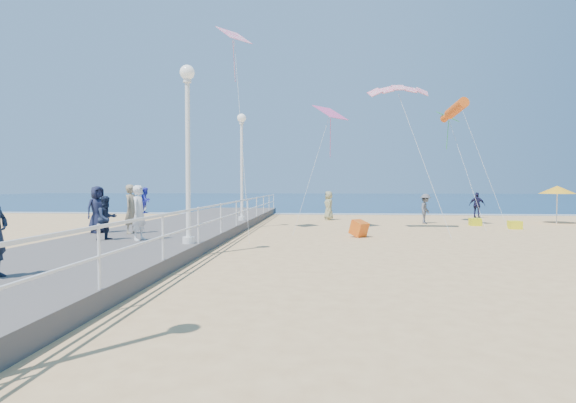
# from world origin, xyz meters

# --- Properties ---
(ground) EXTENTS (160.00, 160.00, 0.00)m
(ground) POSITION_xyz_m (0.00, 0.00, 0.00)
(ground) COLOR #ECBE7B
(ground) RESTS_ON ground
(ocean) EXTENTS (160.00, 90.00, 0.05)m
(ocean) POSITION_xyz_m (0.00, 65.00, 0.01)
(ocean) COLOR #0D2A4E
(ocean) RESTS_ON ground
(surf_line) EXTENTS (160.00, 1.20, 0.04)m
(surf_line) POSITION_xyz_m (0.00, 20.50, 0.03)
(surf_line) COLOR silver
(surf_line) RESTS_ON ground
(boardwalk) EXTENTS (5.00, 44.00, 0.40)m
(boardwalk) POSITION_xyz_m (-7.50, 0.00, 0.20)
(boardwalk) COLOR #67615D
(boardwalk) RESTS_ON ground
(railing) EXTENTS (0.05, 42.00, 0.55)m
(railing) POSITION_xyz_m (-5.05, 0.00, 1.25)
(railing) COLOR white
(railing) RESTS_ON boardwalk
(lamp_post_mid) EXTENTS (0.44, 0.44, 5.32)m
(lamp_post_mid) POSITION_xyz_m (-5.35, 0.00, 3.66)
(lamp_post_mid) COLOR white
(lamp_post_mid) RESTS_ON boardwalk
(lamp_post_far) EXTENTS (0.44, 0.44, 5.32)m
(lamp_post_far) POSITION_xyz_m (-5.35, 9.00, 3.66)
(lamp_post_far) COLOR white
(lamp_post_far) RESTS_ON boardwalk
(woman_holding_toddler) EXTENTS (0.53, 0.70, 1.75)m
(woman_holding_toddler) POSITION_xyz_m (-7.12, 0.62, 1.28)
(woman_holding_toddler) COLOR white
(woman_holding_toddler) RESTS_ON boardwalk
(toddler_held) EXTENTS (0.38, 0.45, 0.83)m
(toddler_held) POSITION_xyz_m (-6.97, 0.77, 1.67)
(toddler_held) COLOR #383DD2
(toddler_held) RESTS_ON boardwalk
(spectator_4) EXTENTS (0.93, 1.01, 1.73)m
(spectator_4) POSITION_xyz_m (-9.60, 2.74, 1.26)
(spectator_4) COLOR #191E38
(spectator_4) RESTS_ON boardwalk
(spectator_6) EXTENTS (0.53, 0.71, 1.78)m
(spectator_6) POSITION_xyz_m (-8.24, 2.60, 1.29)
(spectator_6) COLOR gray
(spectator_6) RESTS_ON boardwalk
(spectator_7) EXTENTS (0.81, 0.86, 1.41)m
(spectator_7) POSITION_xyz_m (-8.20, 0.62, 1.11)
(spectator_7) COLOR #1B253C
(spectator_7) RESTS_ON boardwalk
(beach_walker_a) EXTENTS (1.04, 1.25, 1.69)m
(beach_walker_a) POSITION_xyz_m (4.49, 12.65, 0.84)
(beach_walker_a) COLOR #5B5B60
(beach_walker_a) RESTS_ON ground
(beach_walker_b) EXTENTS (1.08, 0.83, 1.70)m
(beach_walker_b) POSITION_xyz_m (8.96, 17.53, 0.85)
(beach_walker_b) COLOR #1C1B3C
(beach_walker_b) RESTS_ON ground
(beach_walker_c) EXTENTS (0.66, 0.94, 1.80)m
(beach_walker_c) POSITION_xyz_m (-0.93, 14.90, 0.90)
(beach_walker_c) COLOR #99986A
(beach_walker_c) RESTS_ON ground
(box_kite) EXTENTS (0.89, 0.89, 0.74)m
(box_kite) POSITION_xyz_m (0.19, 5.56, 0.30)
(box_kite) COLOR red
(box_kite) RESTS_ON ground
(beach_umbrella) EXTENTS (1.90, 1.90, 2.14)m
(beach_umbrella) POSITION_xyz_m (11.93, 13.29, 1.91)
(beach_umbrella) COLOR white
(beach_umbrella) RESTS_ON ground
(beach_chair_left) EXTENTS (0.55, 0.55, 0.40)m
(beach_chair_left) POSITION_xyz_m (6.84, 11.49, 0.20)
(beach_chair_left) COLOR yellow
(beach_chair_left) RESTS_ON ground
(beach_chair_right) EXTENTS (0.55, 0.55, 0.40)m
(beach_chair_right) POSITION_xyz_m (8.16, 9.72, 0.20)
(beach_chair_right) COLOR yellow
(beach_chair_right) RESTS_ON ground
(kite_parafoil) EXTENTS (2.83, 0.94, 0.65)m
(kite_parafoil) POSITION_xyz_m (2.20, 8.28, 6.72)
(kite_parafoil) COLOR #E81B4D
(kite_windsock) EXTENTS (1.06, 2.96, 1.14)m
(kite_windsock) POSITION_xyz_m (5.68, 11.12, 6.20)
(kite_windsock) COLOR #E05412
(kite_diamond_pink) EXTENTS (1.79, 1.81, 0.72)m
(kite_diamond_pink) POSITION_xyz_m (-0.95, 8.89, 5.69)
(kite_diamond_pink) COLOR #D84F92
(kite_diamond_green) EXTENTS (1.48, 1.53, 0.55)m
(kite_diamond_green) POSITION_xyz_m (5.83, 13.30, 6.09)
(kite_diamond_green) COLOR green
(kite_diamond_redwhite) EXTENTS (1.65, 1.68, 0.75)m
(kite_diamond_redwhite) POSITION_xyz_m (-5.35, 7.13, 8.95)
(kite_diamond_redwhite) COLOR #F11C67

